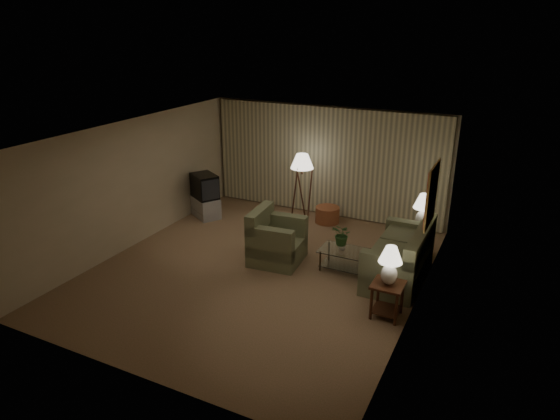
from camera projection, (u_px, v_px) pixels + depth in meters
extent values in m
plane|color=tan|center=(260.00, 269.00, 9.77)|extent=(7.00, 7.00, 0.00)
cube|color=beige|center=(327.00, 161.00, 12.23)|extent=(6.00, 0.04, 2.70)
cube|color=beige|center=(134.00, 183.00, 10.54)|extent=(0.04, 7.00, 2.70)
cube|color=beige|center=(422.00, 233.00, 8.05)|extent=(0.04, 7.00, 2.70)
cube|color=white|center=(258.00, 133.00, 8.82)|extent=(6.00, 7.00, 0.04)
cube|color=#EFE9B9|center=(326.00, 162.00, 12.16)|extent=(5.85, 0.12, 2.65)
cube|color=#B88940|center=(432.00, 195.00, 8.59)|extent=(0.03, 0.90, 1.10)
cube|color=#A91F27|center=(431.00, 195.00, 8.60)|extent=(0.02, 0.80, 1.00)
cube|color=#798059|center=(398.00, 268.00, 9.35)|extent=(1.91, 0.98, 0.44)
cube|color=#798059|center=(277.00, 251.00, 10.05)|extent=(1.19, 1.14, 0.45)
cube|color=#34180E|center=(388.00, 285.00, 8.03)|extent=(0.50, 0.50, 0.04)
cube|color=#34180E|center=(386.00, 309.00, 8.20)|extent=(0.43, 0.43, 0.02)
cylinder|color=#34180E|center=(371.00, 304.00, 8.05)|extent=(0.05, 0.05, 0.56)
cylinder|color=#34180E|center=(378.00, 293.00, 8.39)|extent=(0.05, 0.05, 0.56)
cylinder|color=#34180E|center=(396.00, 310.00, 7.89)|extent=(0.05, 0.05, 0.56)
cylinder|color=#34180E|center=(402.00, 298.00, 8.23)|extent=(0.05, 0.05, 0.56)
cube|color=#34180E|center=(421.00, 229.00, 10.21)|extent=(0.46, 0.39, 0.04)
cube|color=#34180E|center=(419.00, 249.00, 10.38)|extent=(0.39, 0.33, 0.02)
cylinder|color=#34180E|center=(409.00, 243.00, 10.27)|extent=(0.05, 0.05, 0.56)
cylinder|color=#34180E|center=(413.00, 238.00, 10.51)|extent=(0.05, 0.05, 0.56)
cylinder|color=#34180E|center=(427.00, 246.00, 10.12)|extent=(0.05, 0.05, 0.56)
cylinder|color=#34180E|center=(430.00, 241.00, 10.36)|extent=(0.05, 0.05, 0.56)
ellipsoid|color=silver|center=(389.00, 275.00, 7.97)|extent=(0.27, 0.27, 0.33)
cylinder|color=silver|center=(390.00, 263.00, 7.89)|extent=(0.03, 0.03, 0.08)
cone|color=silver|center=(391.00, 254.00, 7.84)|extent=(0.38, 0.38, 0.27)
ellipsoid|color=silver|center=(422.00, 219.00, 10.14)|extent=(0.29, 0.29, 0.37)
cylinder|color=silver|center=(423.00, 209.00, 10.06)|extent=(0.03, 0.03, 0.08)
cone|color=silver|center=(424.00, 201.00, 10.00)|extent=(0.42, 0.42, 0.29)
cube|color=silver|center=(349.00, 252.00, 9.59)|extent=(1.13, 0.62, 0.02)
cube|color=silver|center=(348.00, 266.00, 9.70)|extent=(1.05, 0.54, 0.01)
cylinder|color=#403019|center=(320.00, 261.00, 9.67)|extent=(0.04, 0.04, 0.40)
cylinder|color=#403019|center=(329.00, 252.00, 10.07)|extent=(0.04, 0.04, 0.40)
cylinder|color=#403019|center=(370.00, 272.00, 9.26)|extent=(0.04, 0.04, 0.40)
cylinder|color=#403019|center=(377.00, 261.00, 9.66)|extent=(0.04, 0.04, 0.40)
cube|color=#A0A0A3|center=(206.00, 207.00, 12.34)|extent=(1.22, 1.19, 0.50)
cube|color=black|center=(205.00, 186.00, 12.15)|extent=(1.12, 1.10, 0.59)
cylinder|color=#34180E|center=(302.00, 169.00, 11.69)|extent=(0.04, 0.04, 0.24)
cone|color=silver|center=(302.00, 161.00, 11.62)|extent=(0.54, 0.54, 0.34)
cylinder|color=#A55437|center=(327.00, 215.00, 12.01)|extent=(0.72, 0.72, 0.38)
imported|color=silver|center=(342.00, 246.00, 9.62)|extent=(0.15, 0.15, 0.15)
imported|color=#36672D|center=(343.00, 233.00, 9.52)|extent=(0.49, 0.46, 0.43)
imported|color=olive|center=(360.00, 255.00, 9.40)|extent=(0.22, 0.24, 0.02)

